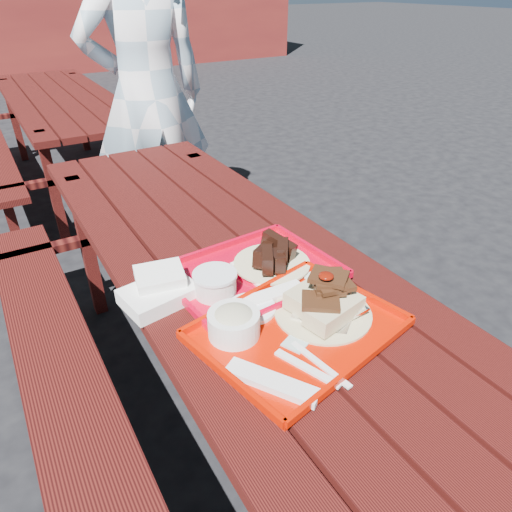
% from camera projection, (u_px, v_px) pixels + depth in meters
% --- Properties ---
extents(ground, '(60.00, 60.00, 0.00)m').
position_uv_depth(ground, '(237.00, 410.00, 1.87)').
color(ground, black).
rests_on(ground, ground).
extents(picnic_table_near, '(1.41, 2.40, 0.75)m').
position_uv_depth(picnic_table_near, '(234.00, 301.00, 1.58)').
color(picnic_table_near, '#45110D').
rests_on(picnic_table_near, ground).
extents(picnic_table_far, '(1.41, 2.40, 0.75)m').
position_uv_depth(picnic_table_far, '(65.00, 120.00, 3.63)').
color(picnic_table_far, '#45110D').
rests_on(picnic_table_far, ground).
extents(near_tray, '(0.55, 0.46, 0.15)m').
position_uv_depth(near_tray, '(291.00, 318.00, 1.15)').
color(near_tray, '#BC1200').
rests_on(near_tray, picnic_table_near).
extents(far_tray, '(0.51, 0.41, 0.08)m').
position_uv_depth(far_tray, '(251.00, 273.00, 1.34)').
color(far_tray, '#C3001C').
rests_on(far_tray, picnic_table_near).
extents(white_cloth, '(0.21, 0.17, 0.08)m').
position_uv_depth(white_cloth, '(159.00, 290.00, 1.26)').
color(white_cloth, white).
rests_on(white_cloth, picnic_table_near).
extents(person, '(0.73, 0.50, 1.92)m').
position_uv_depth(person, '(148.00, 95.00, 2.55)').
color(person, '#9BBACE').
rests_on(person, ground).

